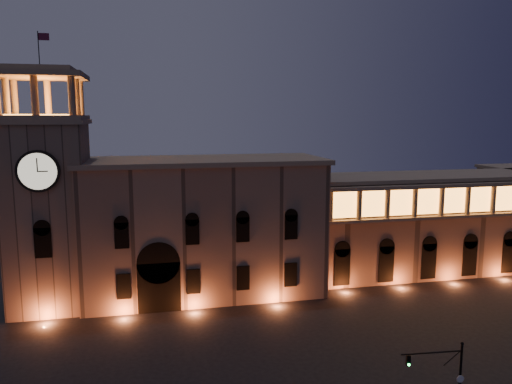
# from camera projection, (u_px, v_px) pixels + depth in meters

# --- Properties ---
(ground) EXTENTS (160.00, 160.00, 0.00)m
(ground) POSITION_uv_depth(u_px,v_px,m) (255.00, 372.00, 45.09)
(ground) COLOR black
(ground) RESTS_ON ground
(government_building) EXTENTS (30.80, 12.80, 17.60)m
(government_building) POSITION_uv_depth(u_px,v_px,m) (203.00, 226.00, 64.50)
(government_building) COLOR #7E6352
(government_building) RESTS_ON ground
(clock_tower) EXTENTS (9.80, 9.80, 32.40)m
(clock_tower) POSITION_uv_depth(u_px,v_px,m) (49.00, 205.00, 59.10)
(clock_tower) COLOR #7E6352
(clock_tower) RESTS_ON ground
(colonnade_wing) EXTENTS (40.60, 11.50, 14.50)m
(colonnade_wing) POSITION_uv_depth(u_px,v_px,m) (431.00, 222.00, 73.88)
(colonnade_wing) COLOR #795F4D
(colonnade_wing) RESTS_ON ground
(traffic_light) EXTENTS (4.89, 0.73, 6.72)m
(traffic_light) POSITION_uv_depth(u_px,v_px,m) (449.00, 384.00, 36.48)
(traffic_light) COLOR black
(traffic_light) RESTS_ON ground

